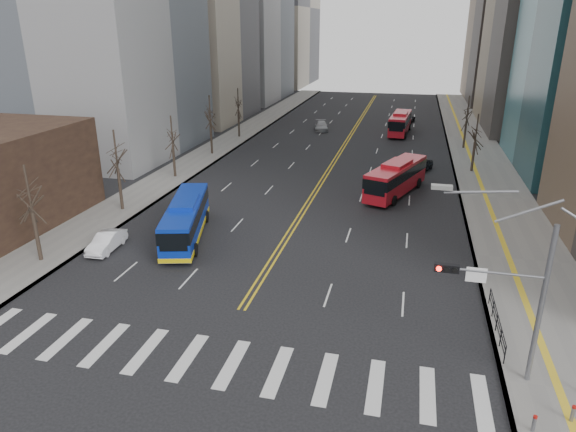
% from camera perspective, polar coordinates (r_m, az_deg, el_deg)
% --- Properties ---
extents(ground, '(220.00, 220.00, 0.00)m').
position_cam_1_polar(ground, '(27.11, -8.69, -15.60)').
color(ground, black).
extents(sidewalk_right, '(7.00, 130.00, 0.15)m').
position_cam_1_polar(sidewalk_right, '(67.52, 20.59, 5.69)').
color(sidewalk_right, gray).
rests_on(sidewalk_right, ground).
extents(sidewalk_left, '(5.00, 130.00, 0.15)m').
position_cam_1_polar(sidewalk_left, '(71.63, -7.63, 7.62)').
color(sidewalk_left, gray).
rests_on(sidewalk_left, ground).
extents(crosswalk, '(26.70, 4.00, 0.01)m').
position_cam_1_polar(crosswalk, '(27.10, -8.69, -15.59)').
color(crosswalk, silver).
rests_on(crosswalk, ground).
extents(centerline, '(0.55, 100.00, 0.01)m').
position_cam_1_polar(centerline, '(77.25, 6.74, 8.55)').
color(centerline, gold).
rests_on(centerline, ground).
extents(signal_mast, '(5.37, 0.37, 9.39)m').
position_cam_1_polar(signal_mast, '(25.15, 23.40, -7.29)').
color(signal_mast, gray).
rests_on(signal_mast, ground).
extents(pedestrian_railing, '(0.06, 6.06, 1.02)m').
position_cam_1_polar(pedestrian_railing, '(30.60, 22.21, -10.64)').
color(pedestrian_railing, black).
rests_on(pedestrian_railing, sidewalk_right).
extents(bollards, '(2.87, 3.17, 0.78)m').
position_cam_1_polar(bollards, '(26.19, 28.39, -18.17)').
color(bollards, gray).
rests_on(bollards, sidewalk_right).
extents(street_trees, '(35.20, 47.20, 7.60)m').
position_cam_1_polar(street_trees, '(58.00, -2.82, 9.59)').
color(street_trees, black).
rests_on(street_trees, ground).
extents(blue_bus, '(5.09, 11.07, 3.19)m').
position_cam_1_polar(blue_bus, '(40.84, -11.29, -0.23)').
color(blue_bus, '#0B2BA9').
rests_on(blue_bus, ground).
extents(red_bus_near, '(5.77, 10.69, 3.34)m').
position_cam_1_polar(red_bus_near, '(51.63, 11.94, 4.34)').
color(red_bus_near, red).
rests_on(red_bus_near, ground).
extents(red_bus_far, '(3.24, 10.63, 3.34)m').
position_cam_1_polar(red_bus_far, '(81.62, 12.36, 10.20)').
color(red_bus_far, red).
rests_on(red_bus_far, ground).
extents(car_white, '(1.64, 4.12, 1.33)m').
position_cam_1_polar(car_white, '(40.59, -19.51, -2.72)').
color(car_white, white).
rests_on(car_white, ground).
extents(car_dark_mid, '(2.73, 4.08, 1.29)m').
position_cam_1_polar(car_dark_mid, '(61.39, 14.72, 5.50)').
color(car_dark_mid, black).
rests_on(car_dark_mid, ground).
extents(car_silver, '(2.96, 5.16, 1.41)m').
position_cam_1_polar(car_silver, '(82.85, 3.71, 9.95)').
color(car_silver, '#96979B').
rests_on(car_silver, ground).
extents(car_dark_far, '(2.65, 4.32, 1.12)m').
position_cam_1_polar(car_dark_far, '(91.94, 13.14, 10.43)').
color(car_dark_far, black).
rests_on(car_dark_far, ground).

